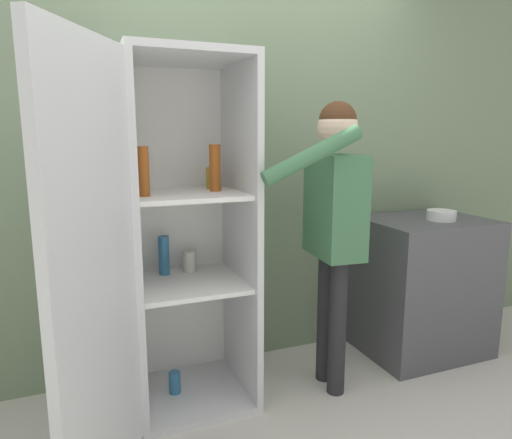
{
  "coord_description": "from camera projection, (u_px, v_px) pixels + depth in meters",
  "views": [
    {
      "loc": [
        -0.83,
        -1.7,
        1.45
      ],
      "look_at": [
        0.09,
        0.62,
        0.99
      ],
      "focal_mm": 32.0,
      "sensor_mm": 36.0,
      "label": 1
    }
  ],
  "objects": [
    {
      "name": "wall_back",
      "position": [
        221.0,
        164.0,
        2.78
      ],
      "size": [
        7.0,
        0.06,
        2.55
      ],
      "color": "gray",
      "rests_on": "ground_plane"
    },
    {
      "name": "counter",
      "position": [
        421.0,
        285.0,
        3.06
      ],
      "size": [
        0.79,
        0.62,
        0.91
      ],
      "color": "#4C4C51",
      "rests_on": "ground_plane"
    },
    {
      "name": "person",
      "position": [
        333.0,
        209.0,
        2.49
      ],
      "size": [
        0.64,
        0.51,
        1.63
      ],
      "color": "#262628",
      "rests_on": "ground_plane"
    },
    {
      "name": "refrigerator",
      "position": [
        169.0,
        241.0,
        2.3
      ],
      "size": [
        0.98,
        1.15,
        1.85
      ],
      "color": "silver",
      "rests_on": "ground_plane"
    },
    {
      "name": "bowl",
      "position": [
        441.0,
        215.0,
        2.93
      ],
      "size": [
        0.18,
        0.18,
        0.06
      ],
      "color": "white",
      "rests_on": "counter"
    }
  ]
}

